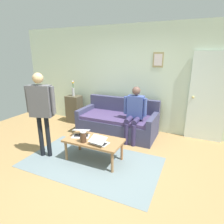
{
  "coord_description": "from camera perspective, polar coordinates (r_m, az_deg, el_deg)",
  "views": [
    {
      "loc": [
        -1.54,
        2.61,
        1.99
      ],
      "look_at": [
        0.05,
        -0.88,
        0.8
      ],
      "focal_mm": 30.32,
      "sensor_mm": 36.0,
      "label": 1
    }
  ],
  "objects": [
    {
      "name": "ground_plane",
      "position": [
        3.63,
        -5.25,
        -16.12
      ],
      "size": [
        7.68,
        7.68,
        0.0
      ],
      "primitive_type": "plane",
      "color": "#9C7A4B"
    },
    {
      "name": "area_rug",
      "position": [
        3.76,
        -6.14,
        -14.76
      ],
      "size": [
        2.54,
        1.47,
        0.01
      ],
      "primitive_type": "cube",
      "color": "slate",
      "rests_on": "ground_plane"
    },
    {
      "name": "back_wall",
      "position": [
        5.09,
        6.8,
        9.89
      ],
      "size": [
        7.04,
        0.11,
        2.7
      ],
      "color": "silver",
      "rests_on": "ground_plane"
    },
    {
      "name": "interior_door",
      "position": [
        4.83,
        26.93,
        3.81
      ],
      "size": [
        0.82,
        0.09,
        2.05
      ],
      "color": "silver",
      "rests_on": "ground_plane"
    },
    {
      "name": "couch",
      "position": [
        4.86,
        1.83,
        -3.09
      ],
      "size": [
        1.94,
        0.93,
        0.88
      ],
      "color": "#3D3D5C",
      "rests_on": "ground_plane"
    },
    {
      "name": "coffee_table",
      "position": [
        3.65,
        -5.53,
        -8.94
      ],
      "size": [
        1.1,
        0.57,
        0.43
      ],
      "color": "#966C42",
      "rests_on": "ground_plane"
    },
    {
      "name": "laptop_left",
      "position": [
        3.79,
        -9.32,
        -6.56
      ],
      "size": [
        0.4,
        0.37,
        0.14
      ],
      "color": "silver",
      "rests_on": "coffee_table"
    },
    {
      "name": "laptop_center",
      "position": [
        3.44,
        -3.86,
        -8.97
      ],
      "size": [
        0.33,
        0.3,
        0.15
      ],
      "color": "silver",
      "rests_on": "coffee_table"
    },
    {
      "name": "french_press",
      "position": [
        3.51,
        -8.64,
        -7.39
      ],
      "size": [
        0.13,
        0.11,
        0.24
      ],
      "color": "#4C3323",
      "rests_on": "coffee_table"
    },
    {
      "name": "side_shelf",
      "position": [
        5.75,
        -11.31,
        0.85
      ],
      "size": [
        0.42,
        0.32,
        0.81
      ],
      "color": "#4C4432",
      "rests_on": "ground_plane"
    },
    {
      "name": "flower_vase",
      "position": [
        5.61,
        -11.65,
        6.68
      ],
      "size": [
        0.08,
        0.1,
        0.45
      ],
      "color": "#A2A4A7",
      "rests_on": "side_shelf"
    },
    {
      "name": "person_standing",
      "position": [
        3.79,
        -20.66,
        1.98
      ],
      "size": [
        0.58,
        0.29,
        1.66
      ],
      "color": "black",
      "rests_on": "ground_plane"
    },
    {
      "name": "person_seated",
      "position": [
        4.36,
        6.79,
        0.27
      ],
      "size": [
        0.55,
        0.51,
        1.28
      ],
      "color": "#32294F",
      "rests_on": "ground_plane"
    }
  ]
}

